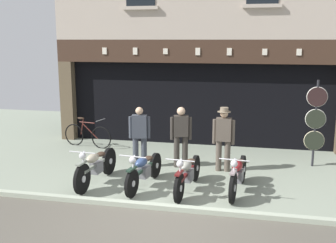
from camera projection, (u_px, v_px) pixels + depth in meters
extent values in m
cube|color=gray|center=(196.00, 148.00, 12.84)|extent=(21.12, 10.00, 0.08)
cube|color=#A0AA96|center=(159.00, 209.00, 8.12)|extent=(21.12, 0.16, 0.18)
cube|color=black|center=(206.00, 96.00, 14.78)|extent=(8.39, 4.00, 2.60)
cube|color=brown|center=(69.00, 101.00, 13.66)|extent=(0.44, 0.36, 2.60)
cube|color=black|center=(199.00, 99.00, 13.08)|extent=(8.02, 0.03, 2.18)
cube|color=#3C281D|center=(198.00, 51.00, 12.37)|extent=(9.12, 0.24, 0.70)
cube|color=silver|center=(105.00, 51.00, 12.85)|extent=(0.14, 0.03, 0.21)
cube|color=silver|center=(135.00, 51.00, 12.64)|extent=(0.14, 0.03, 0.22)
cube|color=silver|center=(165.00, 51.00, 12.44)|extent=(0.14, 0.03, 0.17)
cube|color=silver|center=(198.00, 51.00, 12.24)|extent=(0.14, 0.03, 0.22)
cube|color=silver|center=(229.00, 52.00, 12.04)|extent=(0.14, 0.03, 0.21)
cube|color=silver|center=(265.00, 52.00, 11.83)|extent=(0.14, 0.03, 0.18)
cube|color=silver|center=(299.00, 52.00, 11.63)|extent=(0.14, 0.03, 0.19)
cube|color=#B5A697|center=(140.00, 8.00, 12.32)|extent=(1.10, 0.12, 0.10)
cube|color=#B5A697|center=(262.00, 6.00, 11.57)|extent=(1.10, 0.12, 0.10)
cylinder|color=black|center=(82.00, 179.00, 8.87)|extent=(0.12, 0.68, 0.67)
cylinder|color=silver|center=(82.00, 179.00, 8.87)|extent=(0.11, 0.16, 0.15)
cylinder|color=black|center=(109.00, 161.00, 10.17)|extent=(0.13, 0.68, 0.67)
cylinder|color=silver|center=(109.00, 161.00, 10.17)|extent=(0.12, 0.16, 0.15)
cube|color=gray|center=(96.00, 164.00, 9.49)|extent=(0.17, 1.28, 0.07)
cube|color=slate|center=(96.00, 167.00, 9.51)|extent=(0.22, 0.33, 0.26)
ellipsoid|color=#AFA58C|center=(93.00, 158.00, 9.30)|extent=(0.25, 0.48, 0.20)
ellipsoid|color=#38281E|center=(101.00, 154.00, 9.69)|extent=(0.22, 0.31, 0.10)
cube|color=gray|center=(81.00, 163.00, 8.79)|extent=(0.13, 0.37, 0.04)
sphere|color=silver|center=(82.00, 156.00, 8.82)|extent=(0.15, 0.15, 0.15)
cylinder|color=silver|center=(82.00, 152.00, 8.81)|extent=(0.62, 0.07, 0.02)
cylinder|color=silver|center=(82.00, 166.00, 8.85)|extent=(0.06, 0.27, 0.61)
cylinder|color=black|center=(132.00, 184.00, 8.68)|extent=(0.15, 0.61, 0.61)
cylinder|color=silver|center=(132.00, 184.00, 8.68)|extent=(0.12, 0.15, 0.13)
cylinder|color=black|center=(155.00, 165.00, 9.94)|extent=(0.16, 0.61, 0.61)
cylinder|color=silver|center=(155.00, 165.00, 9.94)|extent=(0.13, 0.15, 0.13)
cube|color=#1F3429|center=(144.00, 169.00, 9.28)|extent=(0.23, 1.25, 0.07)
cube|color=slate|center=(144.00, 172.00, 9.30)|extent=(0.24, 0.34, 0.26)
ellipsoid|color=navy|center=(141.00, 162.00, 9.09)|extent=(0.28, 0.48, 0.20)
ellipsoid|color=#38281E|center=(148.00, 158.00, 9.47)|extent=(0.24, 0.32, 0.10)
cube|color=#1F3429|center=(132.00, 169.00, 8.61)|extent=(0.15, 0.37, 0.04)
sphere|color=silver|center=(133.00, 160.00, 8.64)|extent=(0.15, 0.15, 0.15)
cylinder|color=silver|center=(133.00, 157.00, 8.62)|extent=(0.62, 0.10, 0.02)
cylinder|color=silver|center=(132.00, 170.00, 8.66)|extent=(0.07, 0.28, 0.60)
cylinder|color=black|center=(179.00, 188.00, 8.39)|extent=(0.13, 0.62, 0.62)
cylinder|color=silver|center=(179.00, 188.00, 8.39)|extent=(0.11, 0.14, 0.14)
cylinder|color=black|center=(195.00, 168.00, 9.71)|extent=(0.14, 0.62, 0.62)
cylinder|color=silver|center=(195.00, 168.00, 9.71)|extent=(0.12, 0.15, 0.14)
cube|color=#5A1717|center=(188.00, 172.00, 9.03)|extent=(0.19, 1.30, 0.07)
cube|color=slate|center=(188.00, 175.00, 9.04)|extent=(0.23, 0.34, 0.26)
ellipsoid|color=gray|center=(186.00, 166.00, 8.83)|extent=(0.26, 0.48, 0.20)
ellipsoid|color=#38281E|center=(191.00, 161.00, 9.23)|extent=(0.23, 0.32, 0.10)
cube|color=#5A1717|center=(179.00, 173.00, 8.33)|extent=(0.13, 0.37, 0.04)
sphere|color=silver|center=(180.00, 164.00, 8.35)|extent=(0.15, 0.15, 0.15)
cylinder|color=silver|center=(180.00, 160.00, 8.34)|extent=(0.62, 0.08, 0.02)
cylinder|color=silver|center=(180.00, 174.00, 8.37)|extent=(0.06, 0.29, 0.60)
cylinder|color=black|center=(233.00, 188.00, 8.37)|extent=(0.14, 0.65, 0.65)
cylinder|color=silver|center=(233.00, 188.00, 8.37)|extent=(0.12, 0.15, 0.14)
cylinder|color=black|center=(242.00, 169.00, 9.59)|extent=(0.15, 0.65, 0.65)
cylinder|color=silver|center=(242.00, 169.00, 9.59)|extent=(0.13, 0.15, 0.14)
cube|color=gray|center=(238.00, 173.00, 8.96)|extent=(0.20, 1.21, 0.07)
cube|color=slate|center=(238.00, 176.00, 8.97)|extent=(0.23, 0.34, 0.26)
ellipsoid|color=maroon|center=(237.00, 166.00, 8.77)|extent=(0.27, 0.48, 0.20)
ellipsoid|color=#38281E|center=(240.00, 162.00, 9.14)|extent=(0.23, 0.32, 0.10)
cube|color=gray|center=(233.00, 172.00, 8.30)|extent=(0.14, 0.37, 0.04)
sphere|color=silver|center=(234.00, 164.00, 8.32)|extent=(0.15, 0.15, 0.15)
cylinder|color=silver|center=(234.00, 160.00, 8.31)|extent=(0.62, 0.09, 0.02)
cylinder|color=silver|center=(234.00, 174.00, 8.35)|extent=(0.07, 0.28, 0.61)
cylinder|color=#3D424C|center=(144.00, 152.00, 10.71)|extent=(0.15, 0.15, 0.82)
cylinder|color=#3D424C|center=(136.00, 152.00, 10.72)|extent=(0.15, 0.15, 0.82)
cube|color=#3D424C|center=(140.00, 126.00, 10.58)|extent=(0.41, 0.29, 0.60)
cube|color=white|center=(140.00, 123.00, 10.68)|extent=(0.14, 0.05, 0.34)
cube|color=#47234C|center=(140.00, 123.00, 10.70)|extent=(0.05, 0.02, 0.31)
cylinder|color=#3D424C|center=(149.00, 127.00, 10.58)|extent=(0.09, 0.09, 0.57)
cylinder|color=#3D424C|center=(130.00, 127.00, 10.59)|extent=(0.09, 0.09, 0.57)
sphere|color=tan|center=(139.00, 111.00, 10.50)|extent=(0.20, 0.20, 0.20)
cylinder|color=#38332D|center=(185.00, 151.00, 10.74)|extent=(0.15, 0.15, 0.85)
cylinder|color=#38332D|center=(177.00, 151.00, 10.75)|extent=(0.15, 0.15, 0.85)
cube|color=#38332D|center=(181.00, 126.00, 10.61)|extent=(0.42, 0.29, 0.55)
cube|color=silver|center=(181.00, 123.00, 10.71)|extent=(0.14, 0.05, 0.31)
cube|color=navy|center=(181.00, 123.00, 10.73)|extent=(0.05, 0.02, 0.28)
cylinder|color=#38332D|center=(190.00, 128.00, 10.62)|extent=(0.09, 0.09, 0.60)
cylinder|color=#38332D|center=(172.00, 128.00, 10.63)|extent=(0.09, 0.09, 0.60)
sphere|color=beige|center=(181.00, 111.00, 10.53)|extent=(0.21, 0.21, 0.21)
cylinder|color=brown|center=(227.00, 156.00, 10.38)|extent=(0.15, 0.15, 0.81)
cylinder|color=brown|center=(219.00, 155.00, 10.43)|extent=(0.15, 0.15, 0.81)
cube|color=brown|center=(224.00, 130.00, 10.27)|extent=(0.38, 0.22, 0.58)
cube|color=white|center=(224.00, 126.00, 10.37)|extent=(0.14, 0.02, 0.33)
cube|color=brown|center=(224.00, 126.00, 10.39)|extent=(0.05, 0.01, 0.30)
cylinder|color=brown|center=(233.00, 132.00, 10.24)|extent=(0.09, 0.09, 0.63)
cylinder|color=brown|center=(214.00, 131.00, 10.34)|extent=(0.09, 0.09, 0.63)
sphere|color=tan|center=(224.00, 114.00, 10.20)|extent=(0.20, 0.20, 0.20)
cylinder|color=#7F705B|center=(224.00, 112.00, 10.18)|extent=(0.33, 0.33, 0.01)
cylinder|color=#7F705B|center=(224.00, 110.00, 10.17)|extent=(0.21, 0.21, 0.11)
cylinder|color=#232328|center=(315.00, 124.00, 10.66)|extent=(0.06, 0.06, 2.29)
cylinder|color=black|center=(317.00, 97.00, 10.50)|extent=(0.50, 0.03, 0.50)
torus|color=silver|center=(317.00, 97.00, 10.51)|extent=(0.52, 0.04, 0.52)
cylinder|color=#23281E|center=(316.00, 119.00, 10.61)|extent=(0.50, 0.03, 0.50)
torus|color=silver|center=(316.00, 119.00, 10.63)|extent=(0.52, 0.04, 0.52)
cylinder|color=#23281E|center=(314.00, 141.00, 10.73)|extent=(0.50, 0.03, 0.50)
torus|color=beige|center=(314.00, 140.00, 10.74)|extent=(0.52, 0.04, 0.52)
cube|color=silver|center=(147.00, 92.00, 13.25)|extent=(0.80, 0.02, 0.95)
cube|color=#232328|center=(147.00, 81.00, 13.16)|extent=(0.80, 0.01, 0.20)
torus|color=black|center=(101.00, 138.00, 12.59)|extent=(0.69, 0.17, 0.70)
torus|color=black|center=(74.00, 135.00, 12.98)|extent=(0.69, 0.17, 0.70)
cylinder|color=#4C1E19|center=(90.00, 131.00, 12.71)|extent=(0.56, 0.14, 0.47)
cylinder|color=#4C1E19|center=(87.00, 123.00, 12.70)|extent=(0.55, 0.13, 0.03)
cylinder|color=#4C1E19|center=(82.00, 126.00, 12.80)|extent=(0.13, 0.05, 0.52)
ellipsoid|color=#332319|center=(81.00, 118.00, 12.76)|extent=(0.26, 0.16, 0.06)
cylinder|color=silver|center=(101.00, 120.00, 12.48)|extent=(0.11, 0.49, 0.02)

